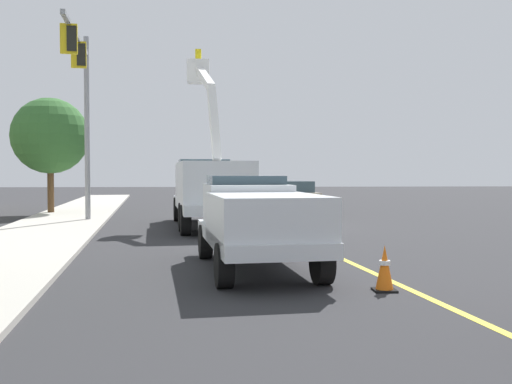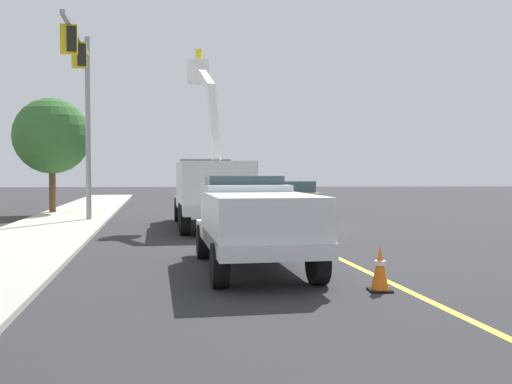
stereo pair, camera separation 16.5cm
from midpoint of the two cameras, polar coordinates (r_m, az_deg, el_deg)
ground at (r=22.72m, az=1.24°, el=-3.43°), size 120.00×120.00×0.00m
sidewalk_far_side at (r=22.57m, az=-19.97°, el=-3.43°), size 60.01×10.56×0.12m
lane_centre_stripe at (r=22.72m, az=1.24°, el=-3.42°), size 49.68×5.98×0.01m
utility_bucket_truck at (r=22.60m, az=-4.85°, el=0.64°), size 8.44×3.44×7.17m
service_pickup_truck at (r=12.56m, az=-0.33°, el=-2.71°), size 5.81×2.74×2.06m
passing_minivan at (r=29.58m, az=3.28°, el=-0.28°), size 4.99×2.45×1.69m
traffic_cone_leading at (r=10.66m, az=12.22°, el=-7.44°), size 0.40×0.40×0.84m
traffic_cone_mid_front at (r=16.06m, az=4.03°, el=-4.39°), size 0.40×0.40×0.74m
traffic_cone_mid_rear at (r=21.43m, az=0.63°, el=-2.83°), size 0.40×0.40×0.70m
traffic_cone_trailing at (r=27.23m, az=-1.93°, el=-1.71°), size 0.40×0.40×0.79m
traffic_signal_mast at (r=23.98m, az=-17.12°, el=9.83°), size 6.75×1.02×7.91m
street_tree_right at (r=30.72m, az=-19.93°, el=5.25°), size 3.81×3.81×5.87m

